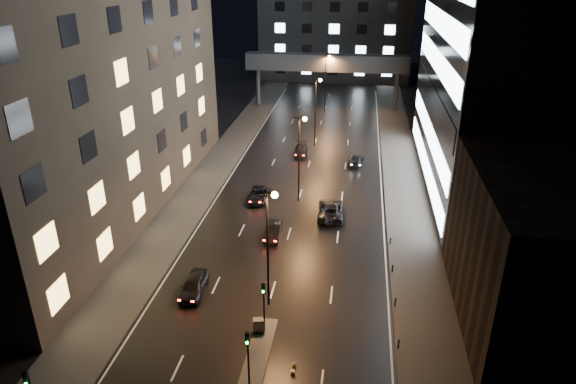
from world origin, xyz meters
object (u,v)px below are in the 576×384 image
car_away_a (194,285)px  car_away_d (301,151)px  car_away_b (273,231)px  utility_cabinet (259,325)px  car_away_c (258,195)px  car_toward_a (331,210)px  car_toward_b (356,160)px

car_away_a → car_away_d: bearing=79.2°
car_away_b → utility_cabinet: bearing=-86.8°
car_away_c → car_toward_a: (8.64, -2.99, 0.15)m
car_away_a → car_away_d: size_ratio=0.97×
car_away_a → car_toward_b: car_away_a is taller
car_toward_b → utility_cabinet: size_ratio=3.99×
car_away_a → utility_cabinet: size_ratio=3.99×
car_away_c → car_away_d: bearing=78.5°
car_toward_a → car_toward_b: size_ratio=1.28×
car_away_b → car_toward_a: car_toward_a is taller
utility_cabinet → car_toward_b: bearing=70.2°
car_away_a → car_away_d: car_away_a is taller
car_away_a → car_away_c: bearing=81.8°
car_away_a → car_away_b: 11.62m
car_away_b → utility_cabinet: car_away_b is taller
car_toward_a → utility_cabinet: bearing=76.3°
car_away_b → car_toward_b: (7.86, 21.63, -0.03)m
car_toward_a → car_toward_b: bearing=-100.7°
car_away_b → utility_cabinet: size_ratio=3.66×
car_away_c → utility_cabinet: 23.62m
car_away_b → car_away_c: bearing=108.4°
car_toward_a → car_away_d: bearing=-76.1°
car_away_d → car_toward_b: 8.30m
car_away_c → car_toward_b: car_away_c is taller
car_away_b → car_away_c: (-3.17, 8.43, -0.03)m
car_away_a → car_toward_a: size_ratio=0.78×
car_away_a → car_toward_b: (12.87, 32.12, -0.11)m
car_away_a → car_away_b: bearing=61.8°
car_away_b → car_toward_b: bearing=67.8°
car_away_c → car_away_a: bearing=-95.7°
car_away_d → car_away_a: bearing=-103.8°
car_away_d → car_toward_a: (5.47, -18.84, 0.13)m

